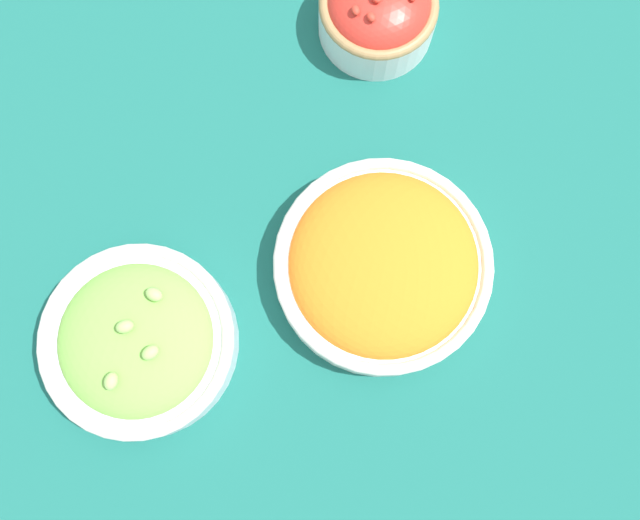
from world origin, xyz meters
The scene contains 4 objects.
ground_plane centered at (0.00, 0.00, 0.00)m, with size 3.00×3.00×0.00m, color #196056.
bowl_carrots centered at (0.04, -0.05, 0.03)m, with size 0.22×0.22×0.07m.
bowl_lettuce centered at (-0.19, 0.06, 0.03)m, with size 0.19×0.19×0.08m.
bowl_cherry_tomatoes centered at (0.22, 0.16, 0.04)m, with size 0.13×0.13×0.08m.
Camera 1 is at (-0.09, -0.10, 0.73)m, focal length 40.00 mm.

